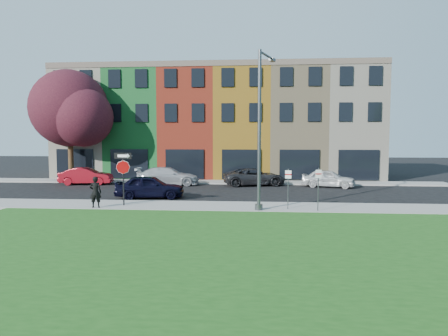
# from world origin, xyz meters

# --- Properties ---
(ground) EXTENTS (120.00, 120.00, 0.00)m
(ground) POSITION_xyz_m (0.00, 0.00, 0.00)
(ground) COLOR black
(ground) RESTS_ON ground
(sidewalk_near) EXTENTS (40.00, 3.00, 0.12)m
(sidewalk_near) POSITION_xyz_m (2.00, 3.00, 0.06)
(sidewalk_near) COLOR gray
(sidewalk_near) RESTS_ON ground
(sidewalk_far) EXTENTS (40.00, 2.40, 0.12)m
(sidewalk_far) POSITION_xyz_m (-3.00, 15.00, 0.06)
(sidewalk_far) COLOR gray
(sidewalk_far) RESTS_ON ground
(rowhouse_block) EXTENTS (30.00, 10.12, 10.00)m
(rowhouse_block) POSITION_xyz_m (-2.50, 21.18, 4.99)
(rowhouse_block) COLOR beige
(rowhouse_block) RESTS_ON ground
(stop_sign) EXTENTS (1.04, 0.25, 2.90)m
(stop_sign) POSITION_xyz_m (-6.00, 2.69, 2.18)
(stop_sign) COLOR black
(stop_sign) RESTS_ON sidewalk_near
(man) EXTENTS (0.76, 0.63, 1.67)m
(man) POSITION_xyz_m (-7.26, 1.90, 0.96)
(man) COLOR black
(man) RESTS_ON sidewalk_near
(sedan_near) EXTENTS (2.88, 4.78, 1.47)m
(sedan_near) POSITION_xyz_m (-5.44, 6.11, 0.73)
(sedan_near) COLOR black
(sedan_near) RESTS_ON ground
(parked_car_red) EXTENTS (2.62, 4.60, 1.38)m
(parked_car_red) POSITION_xyz_m (-12.57, 12.88, 0.69)
(parked_car_red) COLOR maroon
(parked_car_red) RESTS_ON ground
(parked_car_silver) EXTENTS (3.34, 5.56, 1.46)m
(parked_car_silver) POSITION_xyz_m (-5.82, 12.96, 0.73)
(parked_car_silver) COLOR #A8A9AD
(parked_car_silver) RESTS_ON ground
(parked_car_dark) EXTENTS (4.47, 5.97, 1.38)m
(parked_car_dark) POSITION_xyz_m (1.16, 13.35, 0.69)
(parked_car_dark) COLOR black
(parked_car_dark) RESTS_ON ground
(parked_car_white) EXTENTS (3.70, 4.87, 1.38)m
(parked_car_white) POSITION_xyz_m (6.87, 12.71, 0.69)
(parked_car_white) COLOR silver
(parked_car_white) RESTS_ON ground
(street_lamp) EXTENTS (1.10, 2.48, 8.14)m
(street_lamp) POSITION_xyz_m (1.48, 2.10, 4.22)
(street_lamp) COLOR #444749
(street_lamp) RESTS_ON sidewalk_near
(parking_sign_a) EXTENTS (0.32, 0.10, 2.10)m
(parking_sign_a) POSITION_xyz_m (2.94, 2.37, 1.44)
(parking_sign_a) COLOR #444749
(parking_sign_a) RESTS_ON sidewalk_near
(parking_sign_b) EXTENTS (0.32, 0.11, 2.20)m
(parking_sign_b) POSITION_xyz_m (4.42, 1.89, 1.49)
(parking_sign_b) COLOR #444749
(parking_sign_b) RESTS_ON sidewalk_near
(tree_purple) EXTENTS (7.90, 6.91, 9.52)m
(tree_purple) POSITION_xyz_m (-14.66, 14.96, 6.18)
(tree_purple) COLOR black
(tree_purple) RESTS_ON sidewalk_far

